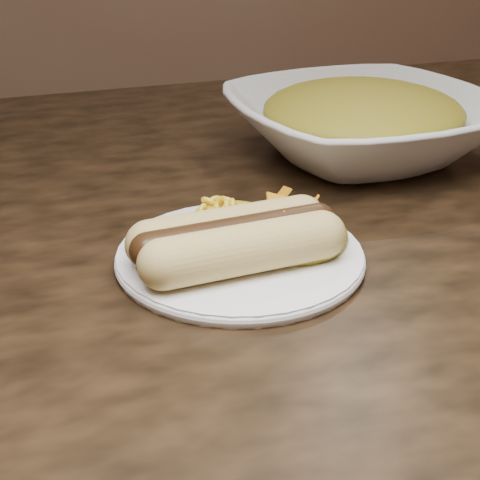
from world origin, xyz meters
name	(u,v)px	position (x,y,z in m)	size (l,w,h in m)	color
table	(133,288)	(0.00, 0.00, 0.66)	(1.60, 0.90, 0.75)	#372413
plate	(240,257)	(0.07, -0.15, 0.76)	(0.20, 0.20, 0.01)	white
hotdog	(237,239)	(0.06, -0.17, 0.78)	(0.15, 0.08, 0.04)	#EBD579
mac_and_cheese	(231,209)	(0.08, -0.09, 0.78)	(0.08, 0.07, 0.03)	yellow
sour_cream	(152,235)	(0.00, -0.12, 0.77)	(0.04, 0.04, 0.03)	white
taco_salad	(291,224)	(0.11, -0.15, 0.78)	(0.10, 0.09, 0.04)	orange
serving_bowl	(362,126)	(0.28, 0.06, 0.79)	(0.29, 0.29, 0.07)	silver
bowl_filling	(363,114)	(0.28, 0.06, 0.80)	(0.23, 0.23, 0.06)	orange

